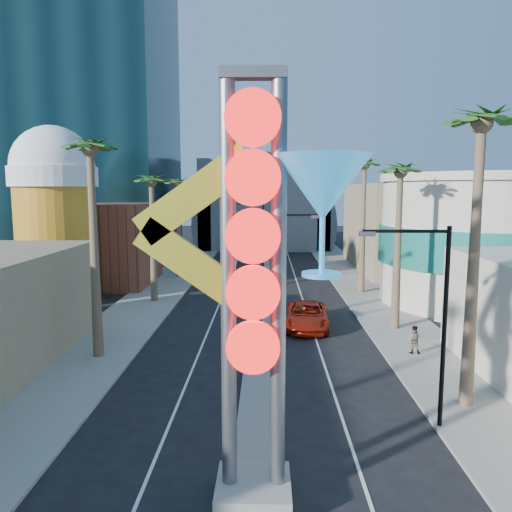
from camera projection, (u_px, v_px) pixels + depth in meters
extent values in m
cube|color=gray|center=(161.00, 289.00, 46.73)|extent=(5.00, 100.00, 0.15)
cube|color=gray|center=(364.00, 290.00, 46.34)|extent=(5.00, 100.00, 0.15)
cube|color=gray|center=(263.00, 284.00, 49.50)|extent=(1.60, 84.00, 0.15)
cube|color=black|center=(83.00, 60.00, 60.56)|extent=(20.00, 20.00, 50.00)
cube|color=brown|center=(101.00, 244.00, 49.32)|extent=(10.00, 10.00, 8.00)
cube|color=#8C755A|center=(400.00, 227.00, 58.44)|extent=(10.00, 20.00, 10.00)
cylinder|color=#C07919|center=(57.00, 243.00, 41.28)|extent=(6.40, 6.40, 10.00)
cylinder|color=white|center=(53.00, 177.00, 40.57)|extent=(7.00, 7.00, 1.60)
sphere|color=white|center=(53.00, 167.00, 40.46)|extent=(6.60, 6.60, 6.60)
cylinder|color=beige|center=(483.00, 244.00, 40.56)|extent=(16.00, 16.00, 10.00)
cylinder|color=teal|center=(483.00, 244.00, 40.56)|extent=(16.60, 16.60, 3.00)
cylinder|color=beige|center=(487.00, 178.00, 39.86)|extent=(16.60, 16.60, 0.60)
cylinder|color=slate|center=(264.00, 222.00, 82.69)|extent=(22.00, 16.00, 22.00)
cube|color=slate|center=(210.00, 204.00, 82.48)|extent=(2.00, 16.00, 14.00)
cube|color=slate|center=(319.00, 204.00, 82.10)|extent=(2.00, 16.00, 14.00)
cube|color=gray|center=(253.00, 493.00, 14.77)|extent=(2.20, 2.20, 0.80)
cylinder|color=slate|center=(228.00, 292.00, 13.99)|extent=(0.44, 0.44, 12.00)
cylinder|color=slate|center=(278.00, 292.00, 13.96)|extent=(0.44, 0.44, 12.00)
cube|color=slate|center=(253.00, 73.00, 13.19)|extent=(1.80, 0.50, 0.30)
cylinder|color=red|center=(253.00, 118.00, 13.01)|extent=(1.50, 0.25, 1.50)
cylinder|color=red|center=(253.00, 178.00, 13.21)|extent=(1.50, 0.25, 1.50)
cylinder|color=red|center=(253.00, 236.00, 13.41)|extent=(1.50, 0.25, 1.50)
cylinder|color=red|center=(253.00, 292.00, 13.62)|extent=(1.50, 0.25, 1.50)
cylinder|color=red|center=(253.00, 347.00, 13.82)|extent=(1.50, 0.25, 1.50)
cube|color=gold|center=(195.00, 195.00, 13.65)|extent=(3.47, 0.25, 2.80)
cube|color=gold|center=(196.00, 267.00, 13.91)|extent=(3.47, 0.25, 2.80)
cone|color=#2281C2|center=(323.00, 187.00, 13.55)|extent=(2.60, 2.60, 1.80)
cylinder|color=#2281C2|center=(322.00, 246.00, 13.76)|extent=(0.16, 0.16, 1.60)
cylinder|color=#2281C2|center=(321.00, 274.00, 13.87)|extent=(1.10, 1.10, 0.12)
cylinder|color=black|center=(260.00, 276.00, 31.15)|extent=(0.18, 0.18, 8.00)
cube|color=black|center=(290.00, 215.00, 30.61)|extent=(3.60, 0.12, 0.12)
cube|color=slate|center=(316.00, 217.00, 30.59)|extent=(0.60, 0.25, 0.18)
cylinder|color=black|center=(263.00, 239.00, 54.93)|extent=(0.18, 0.18, 8.00)
cube|color=black|center=(247.00, 204.00, 54.47)|extent=(3.60, 0.12, 0.12)
cube|color=slate|center=(232.00, 205.00, 54.52)|extent=(0.60, 0.25, 0.18)
cylinder|color=black|center=(444.00, 330.00, 19.11)|extent=(0.18, 0.18, 8.00)
cube|color=black|center=(406.00, 231.00, 18.64)|extent=(3.24, 0.12, 0.12)
cube|color=slate|center=(367.00, 234.00, 18.68)|extent=(0.60, 0.25, 0.18)
cylinder|color=brown|center=(95.00, 256.00, 27.14)|extent=(0.40, 0.40, 11.50)
sphere|color=#1E4316|center=(90.00, 149.00, 26.38)|extent=(2.40, 2.40, 2.40)
cylinder|color=brown|center=(153.00, 243.00, 41.11)|extent=(0.40, 0.40, 10.00)
sphere|color=#1E4316|center=(151.00, 182.00, 40.46)|extent=(2.40, 2.40, 2.40)
cylinder|color=brown|center=(178.00, 231.00, 53.01)|extent=(0.40, 0.40, 10.00)
sphere|color=#1E4316|center=(177.00, 184.00, 52.35)|extent=(2.40, 2.40, 2.40)
cylinder|color=brown|center=(473.00, 270.00, 20.79)|extent=(0.40, 0.40, 12.00)
sphere|color=#1E4316|center=(482.00, 123.00, 20.00)|extent=(2.40, 2.40, 2.40)
cylinder|color=brown|center=(397.00, 252.00, 32.78)|extent=(0.40, 0.40, 10.50)
sphere|color=#1E4316|center=(401.00, 172.00, 32.09)|extent=(2.40, 2.40, 2.40)
cylinder|color=brown|center=(363.00, 230.00, 44.61)|extent=(0.40, 0.40, 11.50)
sphere|color=#1E4316|center=(365.00, 165.00, 43.85)|extent=(2.40, 2.40, 2.40)
imported|color=#981D0B|center=(307.00, 316.00, 33.89)|extent=(3.34, 6.36, 1.71)
imported|color=gray|center=(414.00, 339.00, 28.15)|extent=(0.88, 0.74, 1.60)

